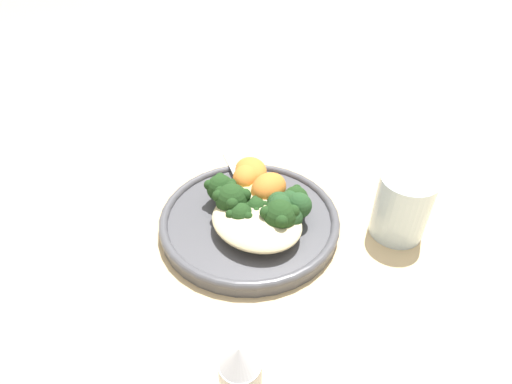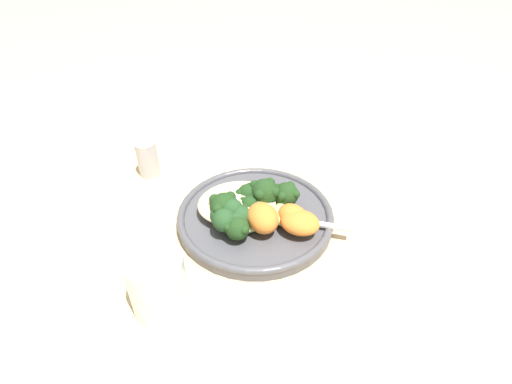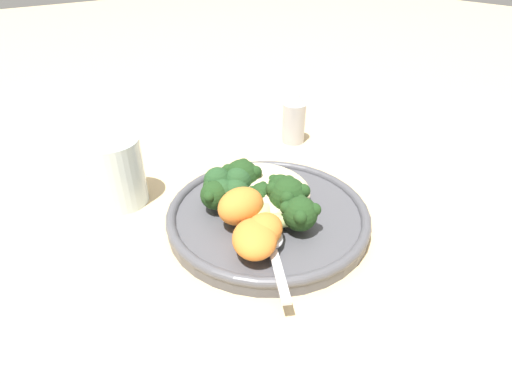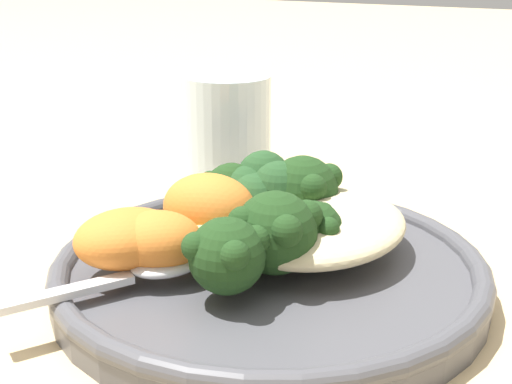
# 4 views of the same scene
# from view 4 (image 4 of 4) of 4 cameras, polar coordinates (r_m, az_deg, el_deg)

# --- Properties ---
(ground_plane) EXTENTS (4.00, 4.00, 0.00)m
(ground_plane) POSITION_cam_4_polar(r_m,az_deg,el_deg) (0.40, -1.61, -8.10)
(ground_plane) COLOR #D6B784
(plate) EXTENTS (0.24, 0.24, 0.02)m
(plate) POSITION_cam_4_polar(r_m,az_deg,el_deg) (0.40, 1.08, -6.35)
(plate) COLOR #4C4C51
(plate) RESTS_ON ground_plane
(quinoa_mound) EXTENTS (0.12, 0.10, 0.02)m
(quinoa_mound) POSITION_cam_4_polar(r_m,az_deg,el_deg) (0.40, 4.52, -2.55)
(quinoa_mound) COLOR beige
(quinoa_mound) RESTS_ON plate
(broccoli_stalk_0) EXTENTS (0.07, 0.07, 0.04)m
(broccoli_stalk_0) POSITION_cam_4_polar(r_m,az_deg,el_deg) (0.35, -2.69, -4.86)
(broccoli_stalk_0) COLOR #ADC675
(broccoli_stalk_0) RESTS_ON plate
(broccoli_stalk_1) EXTENTS (0.04, 0.09, 0.04)m
(broccoli_stalk_1) POSITION_cam_4_polar(r_m,az_deg,el_deg) (0.37, 1.02, -3.25)
(broccoli_stalk_1) COLOR #ADC675
(broccoli_stalk_1) RESTS_ON plate
(broccoli_stalk_2) EXTENTS (0.06, 0.10, 0.03)m
(broccoli_stalk_2) POSITION_cam_4_polar(r_m,az_deg,el_deg) (0.38, 1.84, -3.36)
(broccoli_stalk_2) COLOR #ADC675
(broccoli_stalk_2) RESTS_ON plate
(broccoli_stalk_3) EXTENTS (0.06, 0.07, 0.03)m
(broccoli_stalk_3) POSITION_cam_4_polar(r_m,az_deg,el_deg) (0.40, -0.08, -2.90)
(broccoli_stalk_3) COLOR #ADC675
(broccoli_stalk_3) RESTS_ON plate
(broccoli_stalk_4) EXTENTS (0.11, 0.07, 0.04)m
(broccoli_stalk_4) POSITION_cam_4_polar(r_m,az_deg,el_deg) (0.42, 2.72, -0.44)
(broccoli_stalk_4) COLOR #ADC675
(broccoli_stalk_4) RESTS_ON plate
(broccoli_stalk_5) EXTENTS (0.09, 0.04, 0.03)m
(broccoli_stalk_5) POSITION_cam_4_polar(r_m,az_deg,el_deg) (0.44, -2.17, -0.29)
(broccoli_stalk_5) COLOR #ADC675
(broccoli_stalk_5) RESTS_ON plate
(sweet_potato_chunk_0) EXTENTS (0.05, 0.06, 0.03)m
(sweet_potato_chunk_0) POSITION_cam_4_polar(r_m,az_deg,el_deg) (0.38, -7.86, -3.86)
(sweet_potato_chunk_0) COLOR orange
(sweet_potato_chunk_0) RESTS_ON plate
(sweet_potato_chunk_1) EXTENTS (0.05, 0.06, 0.04)m
(sweet_potato_chunk_1) POSITION_cam_4_polar(r_m,az_deg,el_deg) (0.41, -3.77, -1.29)
(sweet_potato_chunk_1) COLOR orange
(sweet_potato_chunk_1) RESTS_ON plate
(sweet_potato_chunk_2) EXTENTS (0.07, 0.07, 0.03)m
(sweet_potato_chunk_2) POSITION_cam_4_polar(r_m,az_deg,el_deg) (0.38, -10.22, -3.67)
(sweet_potato_chunk_2) COLOR orange
(sweet_potato_chunk_2) RESTS_ON plate
(kale_tuft) EXTENTS (0.06, 0.06, 0.04)m
(kale_tuft) POSITION_cam_4_polar(r_m,az_deg,el_deg) (0.43, 0.87, 0.12)
(kale_tuft) COLOR #234723
(kale_tuft) RESTS_ON plate
(spoon) EXTENTS (0.10, 0.07, 0.01)m
(spoon) POSITION_cam_4_polar(r_m,az_deg,el_deg) (0.37, -8.73, -6.16)
(spoon) COLOR silver
(spoon) RESTS_ON plate
(water_glass) EXTENTS (0.07, 0.07, 0.09)m
(water_glass) POSITION_cam_4_polar(r_m,az_deg,el_deg) (0.57, -2.29, 4.98)
(water_glass) COLOR silver
(water_glass) RESTS_ON ground_plane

